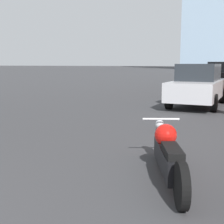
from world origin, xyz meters
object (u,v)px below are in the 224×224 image
parked_car_green (221,71)px  parked_car_blue (222,69)px  parked_car_silver (198,85)px  parked_car_black (219,74)px  motorcycle (168,153)px

parked_car_green → parked_car_blue: parked_car_green is taller
parked_car_green → parked_car_blue: (-0.13, 11.57, -0.01)m
parked_car_silver → parked_car_black: size_ratio=1.07×
parked_car_silver → parked_car_blue: parked_car_silver is taller
motorcycle → parked_car_black: parked_car_black is taller
motorcycle → parked_car_green: (-0.19, 32.65, 0.47)m
parked_car_black → parked_car_green: parked_car_black is taller
parked_car_blue → parked_car_green: bearing=-87.0°
parked_car_black → parked_car_blue: 24.17m
parked_car_black → parked_car_green: (-0.20, 12.60, -0.03)m
motorcycle → parked_car_blue: parked_car_blue is taller
motorcycle → parked_car_black: bearing=70.5°
parked_car_black → parked_car_blue: (-0.33, 24.17, -0.04)m
parked_car_silver → parked_car_green: (0.17, 24.29, 0.02)m
motorcycle → parked_car_blue: (-0.33, 44.22, 0.46)m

